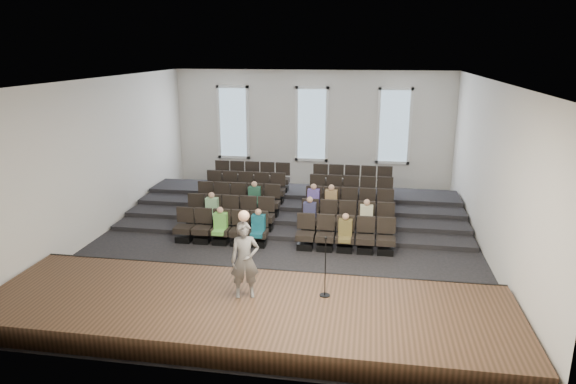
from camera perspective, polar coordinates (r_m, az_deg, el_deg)
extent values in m
plane|color=black|center=(16.37, -0.35, -5.39)|extent=(14.00, 14.00, 0.00)
cube|color=white|center=(15.29, -0.38, 12.40)|extent=(12.00, 14.00, 0.02)
cube|color=silver|center=(22.48, 2.66, 7.04)|extent=(12.00, 0.04, 5.00)
cube|color=silver|center=(9.09, -7.86, -6.42)|extent=(12.00, 0.04, 5.00)
cube|color=silver|center=(17.66, -20.04, 3.68)|extent=(0.04, 14.00, 5.00)
cube|color=silver|center=(15.81, 21.70, 2.19)|extent=(0.04, 14.00, 5.00)
cube|color=#4C3120|center=(11.73, -4.64, -13.14)|extent=(11.80, 3.60, 0.50)
cube|color=black|center=(13.26, -2.79, -9.51)|extent=(11.80, 0.06, 0.52)
cube|color=black|center=(18.51, 0.86, -2.60)|extent=(11.80, 4.80, 0.15)
cube|color=black|center=(18.98, 1.09, -1.89)|extent=(11.80, 3.75, 0.30)
cube|color=black|center=(19.45, 1.32, -1.22)|extent=(11.80, 2.70, 0.45)
cube|color=black|center=(19.93, 1.53, -0.58)|extent=(11.80, 1.65, 0.60)
cube|color=black|center=(16.58, -11.45, -5.07)|extent=(0.47, 0.43, 0.20)
cube|color=black|center=(16.47, -11.51, -4.06)|extent=(0.55, 0.50, 0.19)
cube|color=black|center=(16.53, -11.34, -2.48)|extent=(0.55, 0.08, 0.50)
cube|color=black|center=(16.38, -9.48, -5.22)|extent=(0.47, 0.43, 0.20)
cube|color=black|center=(16.28, -9.53, -4.20)|extent=(0.55, 0.50, 0.19)
cube|color=black|center=(16.33, -9.36, -2.60)|extent=(0.55, 0.08, 0.50)
cube|color=black|center=(16.21, -7.46, -5.37)|extent=(0.47, 0.43, 0.20)
cube|color=black|center=(16.10, -7.50, -4.34)|extent=(0.55, 0.50, 0.19)
cube|color=black|center=(16.15, -7.34, -2.72)|extent=(0.55, 0.08, 0.50)
cube|color=black|center=(16.05, -5.40, -5.52)|extent=(0.47, 0.43, 0.20)
cube|color=black|center=(15.94, -5.43, -4.48)|extent=(0.55, 0.50, 0.19)
cube|color=black|center=(16.00, -5.28, -2.85)|extent=(0.55, 0.08, 0.50)
cube|color=black|center=(15.92, -3.30, -5.66)|extent=(0.47, 0.43, 0.20)
cube|color=black|center=(15.81, -3.32, -4.61)|extent=(0.55, 0.50, 0.19)
cube|color=black|center=(15.86, -3.18, -2.97)|extent=(0.55, 0.08, 0.50)
cube|color=black|center=(15.68, 1.91, -5.98)|extent=(0.47, 0.43, 0.20)
cube|color=black|center=(15.57, 1.92, -4.92)|extent=(0.55, 0.50, 0.19)
cube|color=black|center=(15.63, 2.03, -3.24)|extent=(0.55, 0.08, 0.50)
cube|color=black|center=(15.62, 4.10, -6.10)|extent=(0.47, 0.43, 0.20)
cube|color=black|center=(15.51, 4.13, -5.04)|extent=(0.55, 0.50, 0.19)
cube|color=black|center=(15.57, 4.23, -3.35)|extent=(0.55, 0.08, 0.50)
cube|color=black|center=(15.59, 6.31, -6.21)|extent=(0.47, 0.43, 0.20)
cube|color=black|center=(15.47, 6.35, -5.15)|extent=(0.55, 0.50, 0.19)
cube|color=black|center=(15.53, 6.44, -3.46)|extent=(0.55, 0.08, 0.50)
cube|color=black|center=(15.57, 8.53, -6.32)|extent=(0.47, 0.43, 0.20)
cube|color=black|center=(15.46, 8.58, -5.25)|extent=(0.55, 0.50, 0.19)
cube|color=black|center=(15.52, 8.65, -3.56)|extent=(0.55, 0.08, 0.50)
cube|color=black|center=(15.58, 10.75, -6.41)|extent=(0.47, 0.43, 0.20)
cube|color=black|center=(15.47, 10.81, -5.35)|extent=(0.55, 0.50, 0.19)
cube|color=black|center=(15.53, 10.87, -3.66)|extent=(0.55, 0.08, 0.50)
cube|color=black|center=(17.45, -10.28, -3.41)|extent=(0.47, 0.43, 0.20)
cube|color=black|center=(17.36, -10.33, -2.44)|extent=(0.55, 0.50, 0.19)
cube|color=black|center=(17.42, -10.17, -0.95)|extent=(0.55, 0.08, 0.50)
cube|color=black|center=(17.27, -8.40, -3.53)|extent=(0.47, 0.43, 0.20)
cube|color=black|center=(17.17, -8.44, -2.56)|extent=(0.55, 0.50, 0.19)
cube|color=black|center=(17.24, -8.29, -1.05)|extent=(0.55, 0.08, 0.50)
cube|color=black|center=(17.10, -6.48, -3.66)|extent=(0.47, 0.43, 0.20)
cube|color=black|center=(17.00, -6.51, -2.67)|extent=(0.55, 0.50, 0.19)
cube|color=black|center=(17.07, -6.36, -1.15)|extent=(0.55, 0.08, 0.50)
cube|color=black|center=(16.95, -4.52, -3.78)|extent=(0.47, 0.43, 0.20)
cube|color=black|center=(16.85, -4.54, -2.78)|extent=(0.55, 0.50, 0.19)
cube|color=black|center=(16.92, -4.41, -1.25)|extent=(0.55, 0.08, 0.50)
cube|color=black|center=(16.82, -2.53, -3.90)|extent=(0.47, 0.43, 0.20)
cube|color=black|center=(16.72, -2.55, -2.90)|extent=(0.55, 0.50, 0.19)
cube|color=black|center=(16.79, -2.42, -1.34)|extent=(0.55, 0.08, 0.50)
cube|color=black|center=(16.60, 2.39, -4.17)|extent=(0.47, 0.43, 0.20)
cube|color=black|center=(16.50, 2.40, -3.16)|extent=(0.55, 0.50, 0.19)
cube|color=black|center=(16.57, 2.50, -1.58)|extent=(0.55, 0.08, 0.50)
cube|color=black|center=(16.55, 4.45, -4.28)|extent=(0.47, 0.43, 0.20)
cube|color=black|center=(16.44, 4.48, -3.26)|extent=(0.55, 0.50, 0.19)
cube|color=black|center=(16.51, 4.57, -1.68)|extent=(0.55, 0.08, 0.50)
cube|color=black|center=(16.51, 6.53, -4.38)|extent=(0.47, 0.43, 0.20)
cube|color=black|center=(16.41, 6.57, -3.36)|extent=(0.55, 0.50, 0.19)
cube|color=black|center=(16.48, 6.65, -1.78)|extent=(0.55, 0.08, 0.50)
cube|color=black|center=(16.50, 8.62, -4.47)|extent=(0.47, 0.43, 0.20)
cube|color=black|center=(16.40, 8.66, -3.46)|extent=(0.55, 0.50, 0.19)
cube|color=black|center=(16.47, 8.74, -1.87)|extent=(0.55, 0.08, 0.50)
cube|color=black|center=(16.51, 10.71, -4.56)|extent=(0.47, 0.43, 0.20)
cube|color=black|center=(16.40, 10.76, -3.55)|extent=(0.55, 0.50, 0.19)
cube|color=black|center=(16.48, 10.82, -1.96)|extent=(0.55, 0.08, 0.50)
cube|color=black|center=(18.35, -9.23, -1.91)|extent=(0.47, 0.42, 0.20)
cube|color=black|center=(18.26, -9.27, -0.98)|extent=(0.55, 0.50, 0.19)
cube|color=black|center=(18.34, -9.12, 0.43)|extent=(0.55, 0.08, 0.50)
cube|color=black|center=(18.17, -7.43, -2.01)|extent=(0.47, 0.42, 0.20)
cube|color=black|center=(18.08, -7.46, -1.08)|extent=(0.55, 0.50, 0.19)
cube|color=black|center=(18.16, -7.32, 0.35)|extent=(0.55, 0.08, 0.50)
cube|color=black|center=(18.01, -5.60, -2.11)|extent=(0.47, 0.42, 0.20)
cube|color=black|center=(17.92, -5.62, -1.17)|extent=(0.55, 0.50, 0.19)
cube|color=black|center=(18.00, -5.49, 0.27)|extent=(0.55, 0.08, 0.50)
cube|color=black|center=(17.87, -3.74, -2.21)|extent=(0.47, 0.42, 0.20)
cube|color=black|center=(17.78, -3.75, -1.26)|extent=(0.55, 0.50, 0.19)
cube|color=black|center=(17.86, -3.63, 0.19)|extent=(0.55, 0.08, 0.50)
cube|color=black|center=(17.75, -1.85, -2.31)|extent=(0.47, 0.42, 0.20)
cube|color=black|center=(17.66, -1.86, -1.36)|extent=(0.55, 0.50, 0.19)
cube|color=black|center=(17.74, -1.74, 0.10)|extent=(0.55, 0.08, 0.50)
cube|color=black|center=(17.54, 2.81, -2.55)|extent=(0.47, 0.42, 0.20)
cube|color=black|center=(17.44, 2.82, -1.59)|extent=(0.55, 0.50, 0.19)
cube|color=black|center=(17.53, 2.92, -0.10)|extent=(0.55, 0.08, 0.50)
cube|color=black|center=(17.49, 4.77, -2.65)|extent=(0.47, 0.42, 0.20)
cube|color=black|center=(17.39, 4.79, -1.68)|extent=(0.55, 0.50, 0.19)
cube|color=black|center=(17.47, 4.88, -0.19)|extent=(0.55, 0.08, 0.50)
cube|color=black|center=(17.45, 6.73, -2.74)|extent=(0.47, 0.42, 0.20)
cube|color=black|center=(17.36, 6.76, -1.77)|extent=(0.55, 0.50, 0.19)
cube|color=black|center=(17.44, 6.84, -0.28)|extent=(0.55, 0.08, 0.50)
cube|color=black|center=(17.44, 8.70, -2.83)|extent=(0.47, 0.42, 0.20)
cube|color=black|center=(17.35, 8.74, -1.86)|extent=(0.55, 0.50, 0.19)
cube|color=black|center=(17.43, 8.81, -0.36)|extent=(0.55, 0.08, 0.50)
cube|color=black|center=(17.45, 10.67, -2.91)|extent=(0.47, 0.42, 0.20)
cube|color=black|center=(17.35, 10.72, -1.94)|extent=(0.55, 0.50, 0.19)
cube|color=black|center=(17.44, 10.78, -0.45)|extent=(0.55, 0.08, 0.50)
cube|color=black|center=(19.26, -8.27, -0.55)|extent=(0.47, 0.42, 0.20)
cube|color=black|center=(19.17, -8.31, 0.34)|extent=(0.55, 0.50, 0.19)
cube|color=black|center=(19.26, -8.17, 1.68)|extent=(0.55, 0.08, 0.50)
cube|color=black|center=(19.09, -6.55, -0.63)|extent=(0.47, 0.42, 0.20)
cube|color=black|center=(19.00, -6.58, 0.26)|extent=(0.55, 0.50, 0.19)
cube|color=black|center=(19.09, -6.45, 1.61)|extent=(0.55, 0.08, 0.50)
cube|color=black|center=(18.94, -4.80, -0.72)|extent=(0.47, 0.42, 0.20)
cube|color=black|center=(18.85, -4.83, 0.18)|extent=(0.55, 0.50, 0.19)
cube|color=black|center=(18.94, -4.70, 1.55)|extent=(0.55, 0.08, 0.50)
cube|color=black|center=(18.80, -3.03, -0.80)|extent=(0.47, 0.42, 0.20)
cube|color=black|center=(18.72, -3.04, 0.10)|extent=(0.55, 0.50, 0.19)
cube|color=black|center=(18.81, -2.93, 1.48)|extent=(0.55, 0.08, 0.50)
cube|color=black|center=(18.69, -1.23, -0.89)|extent=(0.47, 0.42, 0.20)
cube|color=black|center=(18.60, -1.24, 0.02)|extent=(0.55, 0.50, 0.19)
cube|color=black|center=(18.69, -1.13, 1.41)|extent=(0.55, 0.08, 0.50)
cube|color=black|center=(18.49, 3.19, -1.10)|extent=(0.47, 0.42, 0.20)
cube|color=black|center=(18.40, 3.21, -0.17)|extent=(0.55, 0.50, 0.19)
cube|color=black|center=(18.49, 3.30, 1.22)|extent=(0.55, 0.08, 0.50)
cube|color=black|center=(18.44, 5.05, -1.18)|extent=(0.47, 0.42, 0.20)
cube|color=black|center=(18.35, 5.07, -0.26)|extent=(0.55, 0.50, 0.19)
cube|color=black|center=(18.44, 5.15, 1.14)|extent=(0.55, 0.08, 0.50)
cube|color=black|center=(18.41, 6.91, -1.27)|extent=(0.47, 0.42, 0.20)
cube|color=black|center=(18.32, 6.94, -0.34)|extent=(0.55, 0.50, 0.19)
cube|color=black|center=(18.41, 7.01, 1.06)|extent=(0.55, 0.08, 0.50)
cube|color=black|center=(18.40, 8.77, -1.35)|extent=(0.47, 0.42, 0.20)
cube|color=black|center=(18.31, 8.81, -0.42)|extent=(0.55, 0.50, 0.19)
cube|color=black|center=(18.40, 8.88, 0.98)|extent=(0.55, 0.08, 0.50)
cube|color=black|center=(18.40, 10.64, -1.43)|extent=(0.47, 0.42, 0.20)
cube|color=black|center=(18.32, 10.69, -0.51)|extent=(0.55, 0.50, 0.19)
cube|color=black|center=(18.41, 10.74, 0.90)|extent=(0.55, 0.08, 0.50)
cube|color=black|center=(20.18, -7.40, 0.69)|extent=(0.47, 0.42, 0.20)
cube|color=black|center=(20.10, -7.43, 1.54)|extent=(0.55, 0.50, 0.19)
cube|color=black|center=(20.20, -7.31, 2.81)|extent=(0.55, 0.08, 0.50)
cube|color=black|center=(20.02, -5.76, 0.62)|extent=(0.47, 0.42, 0.20)
cube|color=black|center=(19.94, -5.78, 1.48)|extent=(0.55, 0.50, 0.19)
cube|color=black|center=(20.04, -5.66, 2.76)|extent=(0.55, 0.08, 0.50)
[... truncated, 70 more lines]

